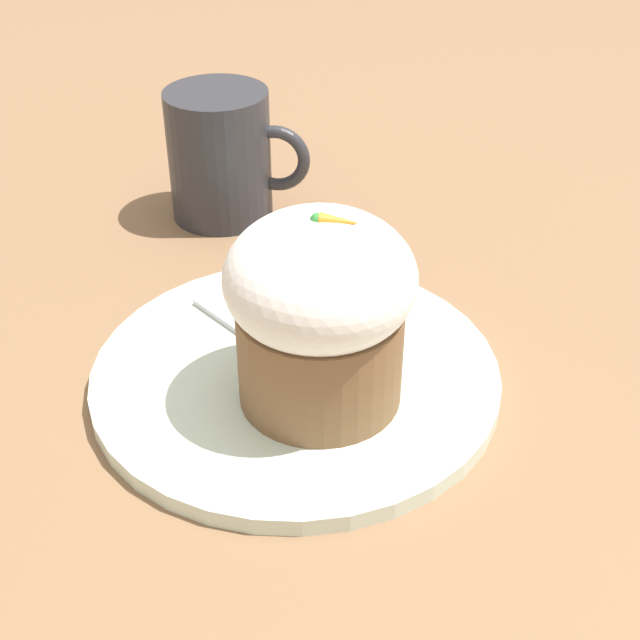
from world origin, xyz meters
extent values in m
plane|color=#846042|center=(0.00, 0.00, 0.00)|extent=(4.00, 4.00, 0.00)
cylinder|color=silver|center=(0.00, 0.00, 0.01)|extent=(0.23, 0.23, 0.01)
cylinder|color=brown|center=(0.02, -0.02, 0.04)|extent=(0.09, 0.09, 0.06)
ellipsoid|color=white|center=(0.02, -0.02, 0.09)|extent=(0.10, 0.10, 0.07)
cone|color=orange|center=(0.03, -0.02, 0.12)|extent=(0.02, 0.01, 0.01)
sphere|color=green|center=(0.02, -0.02, 0.12)|extent=(0.01, 0.01, 0.01)
cube|color=#B7B7BC|center=(-0.04, 0.03, 0.01)|extent=(0.08, 0.06, 0.00)
ellipsoid|color=#B7B7BC|center=(0.01, -0.01, 0.01)|extent=(0.06, 0.06, 0.01)
cylinder|color=#2D2D33|center=(-0.09, 0.19, 0.05)|extent=(0.08, 0.08, 0.10)
torus|color=#2D2D33|center=(-0.05, 0.19, 0.05)|extent=(0.05, 0.01, 0.05)
camera|label=1|loc=(0.07, -0.39, 0.32)|focal=50.00mm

